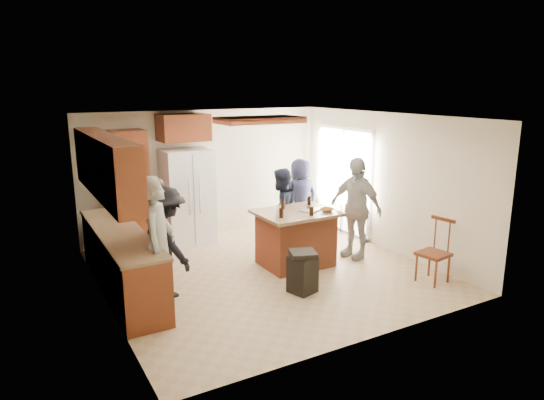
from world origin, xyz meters
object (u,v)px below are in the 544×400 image
person_behind_left (281,210)px  refrigerator (188,196)px  person_behind_right (300,196)px  person_side_right (355,208)px  person_counter (166,242)px  trash_bin (303,271)px  spindle_chair (434,254)px  person_front_left (158,246)px  kitchen_island (296,238)px

person_behind_left → refrigerator: (-1.29, 1.33, 0.14)m
person_behind_right → person_side_right: size_ratio=0.87×
person_counter → trash_bin: 2.00m
person_behind_right → spindle_chair: bearing=97.4°
person_behind_left → refrigerator: 1.85m
person_front_left → person_behind_right: (3.55, 2.10, -0.16)m
refrigerator → trash_bin: size_ratio=2.86×
person_side_right → trash_bin: bearing=-76.9°
person_behind_left → refrigerator: refrigerator is taller
person_side_right → refrigerator: bearing=-149.0°
trash_bin → person_counter: bearing=153.6°
kitchen_island → spindle_chair: size_ratio=1.29×
kitchen_island → person_counter: bearing=-176.4°
person_front_left → spindle_chair: 4.13m
person_behind_left → person_behind_right: (0.90, 0.74, 0.01)m
person_side_right → person_counter: (-3.37, 0.02, -0.09)m
person_behind_left → person_counter: bearing=-6.8°
refrigerator → person_behind_left: bearing=-45.9°
person_counter → kitchen_island: bearing=-97.1°
kitchen_island → refrigerator: bearing=118.7°
person_side_right → trash_bin: person_side_right is taller
spindle_chair → refrigerator: bearing=124.8°
kitchen_island → spindle_chair: (1.46, -1.66, -0.02)m
person_behind_right → person_side_right: bearing=92.4°
person_front_left → kitchen_island: 2.61m
kitchen_island → trash_bin: bearing=-117.0°
person_behind_left → person_side_right: person_side_right is taller
person_side_right → refrigerator: (-2.26, 2.24, 0.01)m
person_front_left → kitchen_island: size_ratio=1.45×
person_behind_right → person_side_right: person_side_right is taller
kitchen_island → person_front_left: bearing=-166.4°
person_counter → kitchen_island: size_ratio=1.25×
trash_bin → refrigerator: bearing=101.5°
kitchen_island → person_behind_right: bearing=54.9°
person_front_left → spindle_chair: person_front_left is taller
person_counter → spindle_chair: person_counter is taller
refrigerator → person_behind_right: bearing=-14.9°
trash_bin → kitchen_island: bearing=63.0°
person_behind_left → trash_bin: (-0.66, -1.75, -0.44)m
person_side_right → refrigerator: refrigerator is taller
refrigerator → kitchen_island: 2.41m
refrigerator → person_side_right: bearing=-44.8°
person_front_left → trash_bin: (1.99, -0.40, -0.61)m
person_counter → refrigerator: (1.11, 2.22, 0.10)m
person_counter → refrigerator: bearing=-37.4°
person_behind_right → refrigerator: bearing=-14.9°
person_counter → spindle_chair: size_ratio=1.61×
person_counter → trash_bin: bearing=-127.1°
person_front_left → kitchen_island: person_front_left is taller
trash_bin → spindle_chair: spindle_chair is taller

